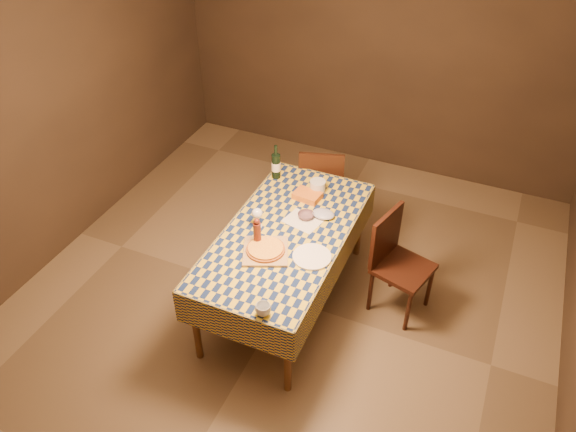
{
  "coord_description": "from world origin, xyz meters",
  "views": [
    {
      "loc": [
        1.38,
        -3.13,
        3.64
      ],
      "look_at": [
        0.0,
        0.05,
        0.9
      ],
      "focal_mm": 35.0,
      "sensor_mm": 36.0,
      "label": 1
    }
  ],
  "objects": [
    {
      "name": "deli_tub",
      "position": [
        0.04,
        0.61,
        0.83
      ],
      "size": [
        0.18,
        0.18,
        0.11
      ],
      "primitive_type": "cylinder",
      "rotation": [
        0.0,
        0.0,
        -0.36
      ],
      "color": "silver",
      "rests_on": "dining_table"
    },
    {
      "name": "tumbler",
      "position": [
        0.21,
        -0.85,
        0.81
      ],
      "size": [
        0.13,
        0.13,
        0.09
      ],
      "primitive_type": "imported",
      "rotation": [
        0.0,
        0.0,
        -0.18
      ],
      "color": "silver",
      "rests_on": "dining_table"
    },
    {
      "name": "white_plate",
      "position": [
        0.3,
        -0.19,
        0.78
      ],
      "size": [
        0.35,
        0.35,
        0.02
      ],
      "primitive_type": "cylinder",
      "rotation": [
        0.0,
        0.0,
        0.22
      ],
      "color": "white",
      "rests_on": "dining_table"
    },
    {
      "name": "chair_right",
      "position": [
        0.84,
        0.33,
        0.52
      ],
      "size": [
        0.53,
        0.52,
        0.93
      ],
      "color": "black",
      "rests_on": "ground"
    },
    {
      "name": "chair_far",
      "position": [
        -0.1,
        1.08,
        0.52
      ],
      "size": [
        0.52,
        0.53,
        0.93
      ],
      "color": "black",
      "rests_on": "ground"
    },
    {
      "name": "takeout_container",
      "position": [
        -0.01,
        0.49,
        0.8
      ],
      "size": [
        0.24,
        0.19,
        0.06
      ],
      "primitive_type": "cube",
      "rotation": [
        0.0,
        0.0,
        -0.13
      ],
      "color": "#C8661A",
      "rests_on": "dining_table"
    },
    {
      "name": "flour_bag",
      "position": [
        0.2,
        0.31,
        0.8
      ],
      "size": [
        0.22,
        0.2,
        0.06
      ],
      "primitive_type": "ellipsoid",
      "rotation": [
        0.0,
        0.0,
        -0.33
      ],
      "color": "#99A0C4",
      "rests_on": "dining_table"
    },
    {
      "name": "flour_patch",
      "position": [
        0.07,
        0.19,
        0.77
      ],
      "size": [
        0.33,
        0.28,
        0.0
      ],
      "primitive_type": "cube",
      "rotation": [
        0.0,
        0.0,
        -0.22
      ],
      "color": "silver",
      "rests_on": "dining_table"
    },
    {
      "name": "room",
      "position": [
        0.0,
        0.0,
        1.35
      ],
      "size": [
        5.0,
        5.1,
        2.7
      ],
      "color": "brown",
      "rests_on": "ground"
    },
    {
      "name": "pepper_mill",
      "position": [
        -0.14,
        -0.22,
        0.89
      ],
      "size": [
        0.08,
        0.08,
        0.25
      ],
      "color": "#4F1A12",
      "rests_on": "dining_table"
    },
    {
      "name": "wine_bottle",
      "position": [
        -0.39,
        0.68,
        0.89
      ],
      "size": [
        0.08,
        0.08,
        0.33
      ],
      "color": "black",
      "rests_on": "dining_table"
    },
    {
      "name": "bowl",
      "position": [
        0.08,
        0.24,
        0.79
      ],
      "size": [
        0.16,
        0.16,
        0.04
      ],
      "primitive_type": "imported",
      "rotation": [
        0.0,
        0.0,
        0.25
      ],
      "color": "#5D434E",
      "rests_on": "dining_table"
    },
    {
      "name": "dining_table",
      "position": [
        0.0,
        0.0,
        0.69
      ],
      "size": [
        0.94,
        1.84,
        0.77
      ],
      "color": "brown",
      "rests_on": "ground"
    },
    {
      "name": "pizza",
      "position": [
        -0.04,
        -0.28,
        0.81
      ],
      "size": [
        0.37,
        0.37,
        0.03
      ],
      "color": "#934918",
      "rests_on": "cutting_board"
    },
    {
      "name": "wine_glass",
      "position": [
        -0.24,
        -0.02,
        0.89
      ],
      "size": [
        0.09,
        0.09,
        0.17
      ],
      "color": "silver",
      "rests_on": "dining_table"
    },
    {
      "name": "cutting_board",
      "position": [
        -0.04,
        -0.28,
        0.78
      ],
      "size": [
        0.44,
        0.44,
        0.02
      ],
      "primitive_type": "cube",
      "rotation": [
        0.0,
        0.0,
        0.4
      ],
      "color": "#A9844F",
      "rests_on": "dining_table"
    }
  ]
}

